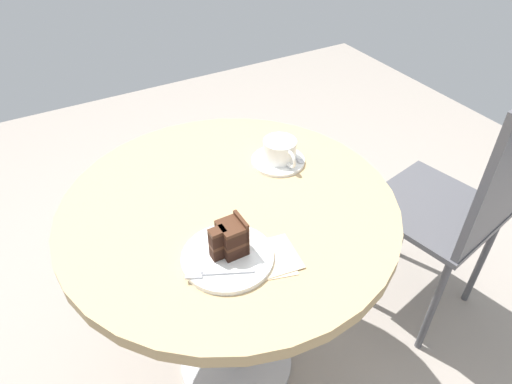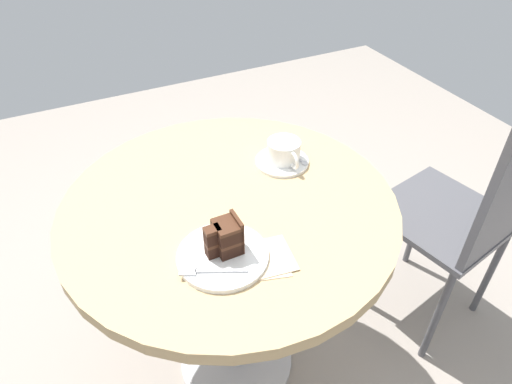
# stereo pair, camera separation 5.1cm
# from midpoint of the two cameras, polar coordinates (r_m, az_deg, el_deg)

# --- Properties ---
(ground_plane) EXTENTS (4.40, 4.40, 0.01)m
(ground_plane) POSITION_cam_midpoint_polar(r_m,az_deg,el_deg) (1.72, -3.36, -20.48)
(ground_plane) COLOR gray
(ground_plane) RESTS_ON ground
(cafe_table) EXTENTS (0.85, 0.85, 0.73)m
(cafe_table) POSITION_cam_midpoint_polar(r_m,az_deg,el_deg) (1.23, -4.43, -5.53)
(cafe_table) COLOR tan
(cafe_table) RESTS_ON ground
(saucer) EXTENTS (0.15, 0.15, 0.01)m
(saucer) POSITION_cam_midpoint_polar(r_m,az_deg,el_deg) (1.29, 1.63, 3.92)
(saucer) COLOR white
(saucer) RESTS_ON cafe_table
(coffee_cup) EXTENTS (0.13, 0.09, 0.06)m
(coffee_cup) POSITION_cam_midpoint_polar(r_m,az_deg,el_deg) (1.27, 1.87, 5.30)
(coffee_cup) COLOR white
(coffee_cup) RESTS_ON saucer
(teaspoon) EXTENTS (0.10, 0.03, 0.00)m
(teaspoon) POSITION_cam_midpoint_polar(r_m,az_deg,el_deg) (1.29, 3.60, 4.37)
(teaspoon) COLOR #B7B7BC
(teaspoon) RESTS_ON saucer
(cake_plate) EXTENTS (0.20, 0.20, 0.01)m
(cake_plate) POSITION_cam_midpoint_polar(r_m,az_deg,el_deg) (1.01, -5.04, -8.15)
(cake_plate) COLOR white
(cake_plate) RESTS_ON cafe_table
(cake_slice) EXTENTS (0.06, 0.08, 0.09)m
(cake_slice) POSITION_cam_midpoint_polar(r_m,az_deg,el_deg) (0.98, -4.74, -5.83)
(cake_slice) COLOR black
(cake_slice) RESTS_ON cake_plate
(fork) EXTENTS (0.07, 0.14, 0.00)m
(fork) POSITION_cam_midpoint_polar(r_m,az_deg,el_deg) (0.97, -7.14, -10.08)
(fork) COLOR #B7B7BC
(fork) RESTS_ON cake_plate
(napkin) EXTENTS (0.15, 0.15, 0.00)m
(napkin) POSITION_cam_midpoint_polar(r_m,az_deg,el_deg) (1.01, -0.01, -8.27)
(napkin) COLOR beige
(napkin) RESTS_ON cafe_table
(cafe_chair) EXTENTS (0.45, 0.45, 0.96)m
(cafe_chair) POSITION_cam_midpoint_polar(r_m,az_deg,el_deg) (1.56, 24.15, -0.71)
(cafe_chair) COLOR #4C4C51
(cafe_chair) RESTS_ON ground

